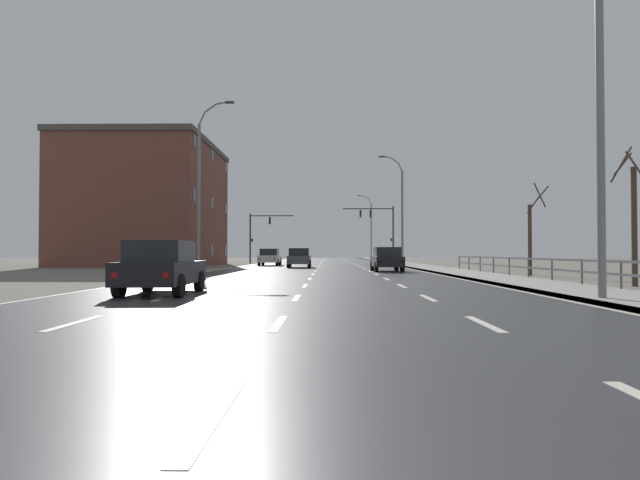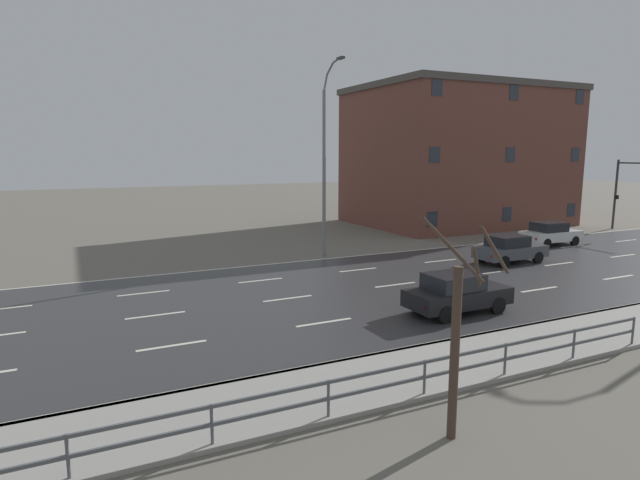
{
  "view_description": "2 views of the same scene",
  "coord_description": "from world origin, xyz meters",
  "px_view_note": "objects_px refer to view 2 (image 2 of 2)",
  "views": [
    {
      "loc": [
        0.86,
        -2.25,
        1.23
      ],
      "look_at": [
        -0.18,
        65.52,
        2.72
      ],
      "focal_mm": 31.76,
      "sensor_mm": 36.0,
      "label": 1
    },
    {
      "loc": [
        19.83,
        21.06,
        6.09
      ],
      "look_at": [
        0.0,
        30.51,
        2.42
      ],
      "focal_mm": 29.28,
      "sensor_mm": 36.0,
      "label": 2
    }
  ],
  "objects_px": {
    "car_far_right": "(510,249)",
    "street_lamp_left_bank": "(325,164)",
    "car_near_right": "(551,233)",
    "car_mid_centre": "(457,293)",
    "brick_building": "(457,156)",
    "traffic_signal_left": "(627,184)"
  },
  "relations": [
    {
      "from": "traffic_signal_left",
      "to": "car_near_right",
      "type": "relative_size",
      "value": 1.35
    },
    {
      "from": "traffic_signal_left",
      "to": "car_mid_centre",
      "type": "xyz_separation_m",
      "value": [
        11.57,
        -26.57,
        -2.89
      ]
    },
    {
      "from": "car_far_right",
      "to": "brick_building",
      "type": "distance_m",
      "value": 17.97
    },
    {
      "from": "car_mid_centre",
      "to": "brick_building",
      "type": "relative_size",
      "value": 0.24
    },
    {
      "from": "car_far_right",
      "to": "street_lamp_left_bank",
      "type": "bearing_deg",
      "value": -125.28
    },
    {
      "from": "car_mid_centre",
      "to": "car_far_right",
      "type": "distance_m",
      "value": 10.75
    },
    {
      "from": "car_near_right",
      "to": "car_far_right",
      "type": "distance_m",
      "value": 7.42
    },
    {
      "from": "street_lamp_left_bank",
      "to": "car_near_right",
      "type": "height_order",
      "value": "street_lamp_left_bank"
    },
    {
      "from": "car_near_right",
      "to": "car_far_right",
      "type": "relative_size",
      "value": 1.0
    },
    {
      "from": "traffic_signal_left",
      "to": "car_mid_centre",
      "type": "bearing_deg",
      "value": -66.47
    },
    {
      "from": "traffic_signal_left",
      "to": "brick_building",
      "type": "bearing_deg",
      "value": -136.02
    },
    {
      "from": "street_lamp_left_bank",
      "to": "brick_building",
      "type": "bearing_deg",
      "value": 117.76
    },
    {
      "from": "street_lamp_left_bank",
      "to": "traffic_signal_left",
      "type": "xyz_separation_m",
      "value": [
        0.49,
        26.3,
        -1.77
      ]
    },
    {
      "from": "car_mid_centre",
      "to": "brick_building",
      "type": "height_order",
      "value": "brick_building"
    },
    {
      "from": "car_mid_centre",
      "to": "car_far_right",
      "type": "relative_size",
      "value": 1.01
    },
    {
      "from": "street_lamp_left_bank",
      "to": "car_far_right",
      "type": "bearing_deg",
      "value": 55.22
    },
    {
      "from": "traffic_signal_left",
      "to": "car_mid_centre",
      "type": "relative_size",
      "value": 1.35
    },
    {
      "from": "car_near_right",
      "to": "street_lamp_left_bank",
      "type": "bearing_deg",
      "value": -99.55
    },
    {
      "from": "street_lamp_left_bank",
      "to": "car_far_right",
      "type": "relative_size",
      "value": 2.71
    },
    {
      "from": "traffic_signal_left",
      "to": "brick_building",
      "type": "distance_m",
      "value": 13.38
    },
    {
      "from": "brick_building",
      "to": "traffic_signal_left",
      "type": "bearing_deg",
      "value": 43.98
    },
    {
      "from": "traffic_signal_left",
      "to": "brick_building",
      "type": "relative_size",
      "value": 0.33
    }
  ]
}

